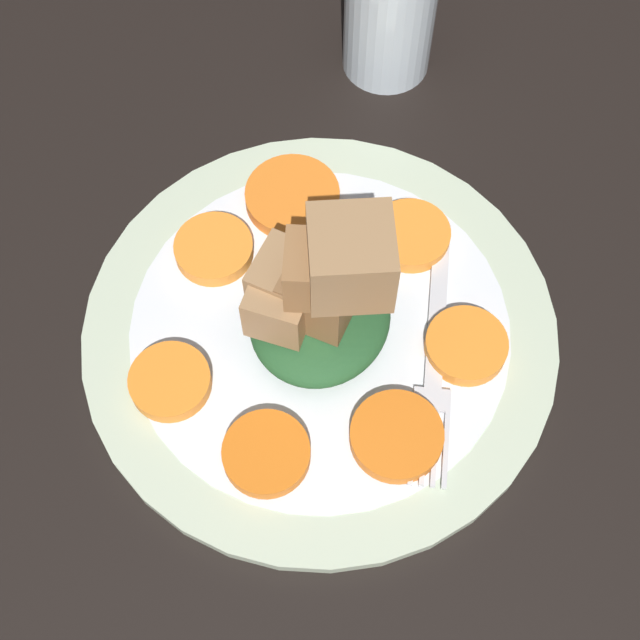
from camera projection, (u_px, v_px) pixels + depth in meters
table_slab at (320, 341)px, 59.32cm from camera, size 120.00×120.00×2.00cm
plate at (320, 331)px, 57.97cm from camera, size 30.80×30.80×1.05cm
carrot_slice_0 at (214, 249)px, 59.50cm from camera, size 5.29×5.29×1.07cm
carrot_slice_1 at (170, 381)px, 55.14cm from camera, size 5.10×5.10×1.07cm
carrot_slice_2 at (274, 456)px, 52.96cm from camera, size 5.30×5.30×1.07cm
carrot_slice_3 at (397, 436)px, 53.53cm from camera, size 5.68×5.68×1.07cm
carrot_slice_4 at (466, 346)px, 56.26cm from camera, size 5.23×5.23×1.07cm
carrot_slice_5 at (411, 235)px, 59.98cm from camera, size 5.33×5.33×1.07cm
carrot_slice_6 at (292, 197)px, 61.40cm from camera, size 6.55×6.55×1.07cm
center_pile at (318, 297)px, 53.38cm from camera, size 9.83×9.27×11.97cm
fork at (435, 354)px, 56.38cm from camera, size 18.22×6.02×0.40cm
water_glass at (391, 4)px, 63.84cm from camera, size 6.67×6.67×11.77cm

